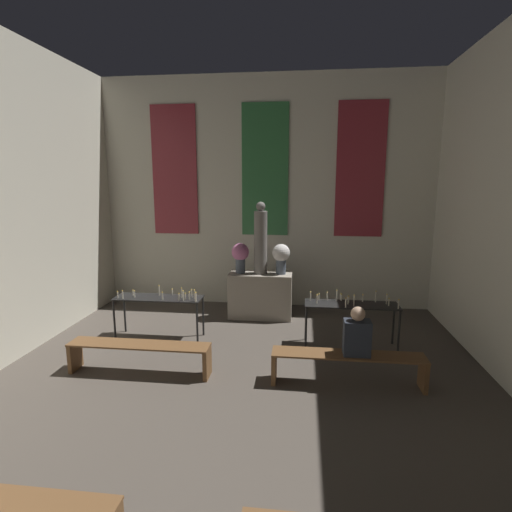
{
  "coord_description": "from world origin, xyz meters",
  "views": [
    {
      "loc": [
        0.85,
        2.53,
        2.8
      ],
      "look_at": [
        0.0,
        9.68,
        1.44
      ],
      "focal_mm": 28.0,
      "sensor_mm": 36.0,
      "label": 1
    }
  ],
  "objects": [
    {
      "name": "statue",
      "position": [
        0.0,
        10.48,
        1.62
      ],
      "size": [
        0.27,
        0.27,
        1.46
      ],
      "color": "slate",
      "rests_on": "altar"
    },
    {
      "name": "wall_back",
      "position": [
        0.0,
        11.43,
        2.55
      ],
      "size": [
        7.49,
        0.16,
        5.04
      ],
      "color": "beige",
      "rests_on": "ground_plane"
    },
    {
      "name": "pew_back_left",
      "position": [
        -1.5,
        7.77,
        0.34
      ],
      "size": [
        2.09,
        0.36,
        0.46
      ],
      "color": "brown",
      "rests_on": "ground_plane"
    },
    {
      "name": "candle_rack_right",
      "position": [
        1.69,
        9.12,
        0.68
      ],
      "size": [
        1.56,
        0.47,
        0.96
      ],
      "color": "black",
      "rests_on": "ground_plane"
    },
    {
      "name": "person_seated",
      "position": [
        1.61,
        7.77,
        0.75
      ],
      "size": [
        0.36,
        0.24,
        0.68
      ],
      "color": "#282D38",
      "rests_on": "pew_back_right"
    },
    {
      "name": "flower_vase_left",
      "position": [
        -0.42,
        10.48,
        1.31
      ],
      "size": [
        0.36,
        0.36,
        0.62
      ],
      "color": "#4C5666",
      "rests_on": "altar"
    },
    {
      "name": "flower_vase_right",
      "position": [
        0.42,
        10.48,
        1.31
      ],
      "size": [
        0.36,
        0.36,
        0.62
      ],
      "color": "#4C5666",
      "rests_on": "altar"
    },
    {
      "name": "altar",
      "position": [
        0.0,
        10.48,
        0.46
      ],
      "size": [
        1.29,
        0.59,
        0.93
      ],
      "color": "gray",
      "rests_on": "ground_plane"
    },
    {
      "name": "pew_back_right",
      "position": [
        1.5,
        7.77,
        0.34
      ],
      "size": [
        2.09,
        0.36,
        0.46
      ],
      "color": "brown",
      "rests_on": "ground_plane"
    },
    {
      "name": "candle_rack_left",
      "position": [
        -1.67,
        9.11,
        0.68
      ],
      "size": [
        1.56,
        0.47,
        0.96
      ],
      "color": "black",
      "rests_on": "ground_plane"
    }
  ]
}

